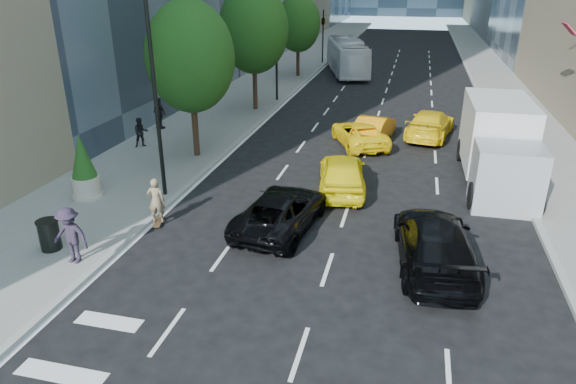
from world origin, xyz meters
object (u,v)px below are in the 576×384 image
(city_bus, at_px, (347,56))
(planter_shrub, at_px, (84,168))
(black_sedan_lincoln, at_px, (281,211))
(trash_can, at_px, (50,235))
(black_sedan_mercedes, at_px, (435,243))
(box_truck, at_px, (499,144))
(skateboarder, at_px, (156,203))

(city_bus, distance_m, planter_shrub, 32.68)
(black_sedan_lincoln, relative_size, trash_can, 5.07)
(black_sedan_lincoln, height_order, planter_shrub, planter_shrub)
(black_sedan_mercedes, height_order, box_truck, box_truck)
(city_bus, bearing_deg, planter_shrub, -116.20)
(box_truck, bearing_deg, black_sedan_lincoln, -141.22)
(black_sedan_mercedes, distance_m, trash_can, 12.43)
(black_sedan_lincoln, bearing_deg, black_sedan_mercedes, 172.01)
(city_bus, relative_size, box_truck, 1.53)
(black_sedan_lincoln, bearing_deg, skateboarder, 17.06)
(city_bus, distance_m, trash_can, 36.56)
(black_sedan_mercedes, height_order, city_bus, city_bus)
(skateboarder, distance_m, planter_shrub, 4.12)
(black_sedan_lincoln, relative_size, city_bus, 0.45)
(box_truck, xyz_separation_m, planter_shrub, (-16.34, -6.03, -0.38))
(box_truck, bearing_deg, skateboarder, -150.05)
(black_sedan_lincoln, relative_size, box_truck, 0.68)
(skateboarder, xyz_separation_m, black_sedan_mercedes, (9.80, -0.61, -0.04))
(black_sedan_mercedes, relative_size, planter_shrub, 2.12)
(black_sedan_mercedes, xyz_separation_m, city_bus, (-7.40, 34.08, 0.76))
(black_sedan_mercedes, xyz_separation_m, box_truck, (2.70, 8.03, 0.97))
(black_sedan_mercedes, bearing_deg, planter_shrub, -14.44)
(black_sedan_mercedes, height_order, planter_shrub, planter_shrub)
(black_sedan_mercedes, distance_m, city_bus, 34.88)
(box_truck, distance_m, planter_shrub, 17.42)
(city_bus, height_order, box_truck, box_truck)
(skateboarder, relative_size, trash_can, 1.73)
(planter_shrub, bearing_deg, black_sedan_lincoln, -4.01)
(black_sedan_lincoln, bearing_deg, planter_shrub, 2.90)
(black_sedan_lincoln, distance_m, planter_shrub, 8.37)
(skateboarder, xyz_separation_m, city_bus, (2.40, 33.46, 0.71))
(black_sedan_lincoln, xyz_separation_m, city_bus, (-2.08, 32.66, 0.87))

